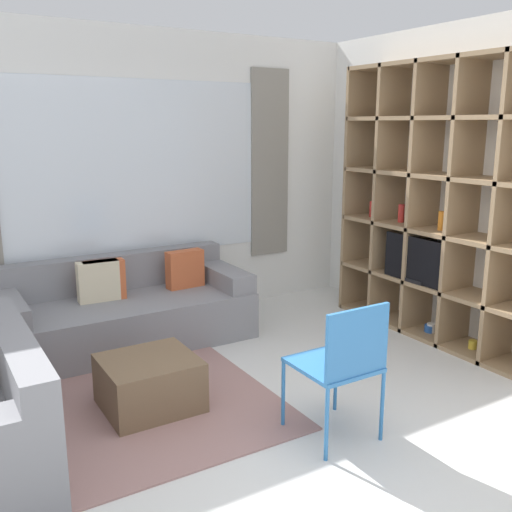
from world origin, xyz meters
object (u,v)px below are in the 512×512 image
ottoman (149,383)px  folding_chair (343,359)px  shelving_unit (445,206)px  couch_main (124,312)px

ottoman → folding_chair: bearing=-49.1°
shelving_unit → folding_chair: (-1.85, -0.92, -0.66)m
shelving_unit → couch_main: (-2.44, 1.28, -0.90)m
couch_main → folding_chair: bearing=-74.9°
shelving_unit → folding_chair: size_ratio=2.76×
shelving_unit → folding_chair: 2.17m
couch_main → folding_chair: size_ratio=2.44×
ottoman → folding_chair: 1.32m
couch_main → folding_chair: 2.28m
folding_chair → ottoman: bearing=-49.1°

